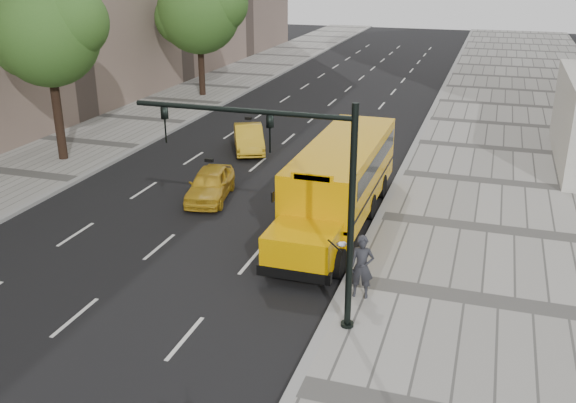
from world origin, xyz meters
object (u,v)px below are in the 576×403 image
(tree_b, at_px, (49,34))
(tree_c, at_px, (200,11))
(school_bus, at_px, (341,176))
(taxi_near, at_px, (210,184))
(traffic_signal, at_px, (299,187))
(pedestrian, at_px, (362,267))
(taxi_far, at_px, (249,138))

(tree_b, relative_size, tree_c, 0.98)
(tree_c, relative_size, school_bus, 0.77)
(tree_c, relative_size, taxi_near, 2.27)
(school_bus, relative_size, traffic_signal, 1.81)
(pedestrian, relative_size, traffic_signal, 0.31)
(tree_c, bearing_deg, traffic_signal, -60.24)
(taxi_near, bearing_deg, pedestrian, -50.58)
(pedestrian, xyz_separation_m, traffic_signal, (-1.42, -1.75, 2.96))
(pedestrian, bearing_deg, taxi_far, 118.54)
(taxi_near, xyz_separation_m, taxi_far, (-1.04, 7.19, 0.01))
(tree_c, xyz_separation_m, traffic_signal, (15.58, -27.26, -1.93))
(tree_b, height_order, traffic_signal, tree_b)
(tree_b, relative_size, taxi_far, 2.11)
(tree_b, height_order, taxi_near, tree_b)
(school_bus, relative_size, taxi_near, 2.95)
(tree_c, distance_m, traffic_signal, 31.46)
(school_bus, height_order, taxi_near, school_bus)
(tree_b, distance_m, taxi_near, 11.04)
(school_bus, xyz_separation_m, taxi_near, (-5.75, 0.39, -1.10))
(school_bus, bearing_deg, taxi_far, 131.84)
(tree_b, bearing_deg, traffic_signal, -34.74)
(tree_c, bearing_deg, taxi_far, -55.61)
(taxi_far, distance_m, traffic_signal, 17.47)
(tree_c, bearing_deg, taxi_near, -64.34)
(taxi_far, bearing_deg, tree_c, 99.53)
(tree_b, xyz_separation_m, pedestrian, (17.02, -9.07, -5.12))
(school_bus, bearing_deg, tree_c, 127.48)
(tree_b, height_order, tree_c, tree_c)
(school_bus, height_order, taxi_far, school_bus)
(tree_c, height_order, traffic_signal, tree_c)
(tree_b, xyz_separation_m, school_bus, (14.91, -2.98, -4.49))
(tree_b, distance_m, pedestrian, 19.95)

